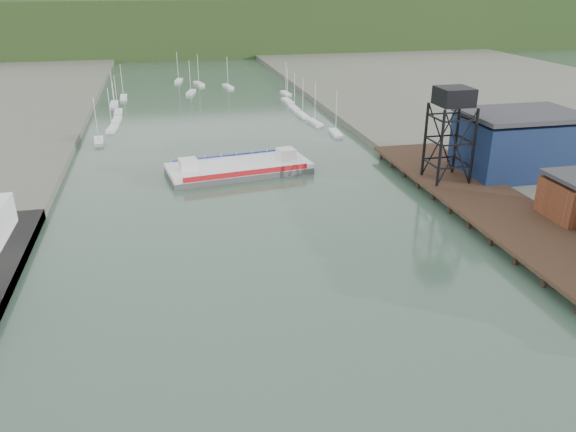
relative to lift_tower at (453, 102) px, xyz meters
name	(u,v)px	position (x,y,z in m)	size (l,w,h in m)	color
east_pier	(495,206)	(2.00, -13.00, -13.75)	(14.00, 70.00, 2.45)	black
lift_tower	(453,102)	(0.00, 0.00, 0.00)	(6.50, 6.50, 16.00)	black
blue_shed	(518,144)	(15.00, 2.00, -8.59)	(20.50, 14.50, 11.30)	black
marina_sailboats	(207,105)	(-34.92, 80.46, -15.30)	(57.71, 92.65, 0.90)	silver
distant_hills	(172,27)	(-38.98, 243.35, -5.27)	(500.00, 120.00, 80.00)	black
chain_ferry	(239,168)	(-34.20, 17.41, -14.53)	(28.33, 14.62, 3.89)	#444547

